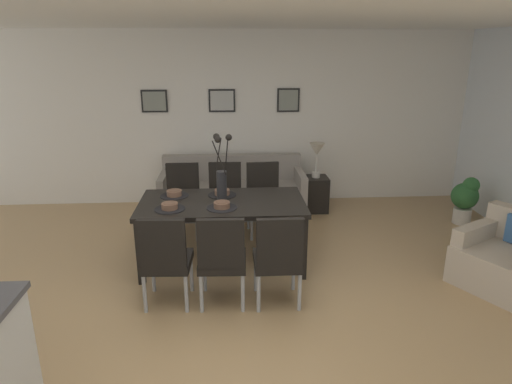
# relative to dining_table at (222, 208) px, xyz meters

# --- Properties ---
(ground_plane) EXTENTS (9.00, 9.00, 0.00)m
(ground_plane) POSITION_rel_dining_table_xyz_m (0.16, -1.01, -0.67)
(ground_plane) COLOR tan
(back_wall_panel) EXTENTS (9.00, 0.10, 2.60)m
(back_wall_panel) POSITION_rel_dining_table_xyz_m (0.16, 2.24, 0.63)
(back_wall_panel) COLOR white
(back_wall_panel) RESTS_ON ground
(ceiling_panel) EXTENTS (9.00, 7.20, 0.08)m
(ceiling_panel) POSITION_rel_dining_table_xyz_m (0.16, -0.61, 1.97)
(ceiling_panel) COLOR white
(dining_table) EXTENTS (1.80, 0.96, 0.74)m
(dining_table) POSITION_rel_dining_table_xyz_m (0.00, 0.00, 0.00)
(dining_table) COLOR black
(dining_table) RESTS_ON ground
(dining_chair_near_left) EXTENTS (0.46, 0.46, 0.92)m
(dining_chair_near_left) POSITION_rel_dining_table_xyz_m (-0.52, -0.86, -0.15)
(dining_chair_near_left) COLOR black
(dining_chair_near_left) RESTS_ON ground
(dining_chair_near_right) EXTENTS (0.44, 0.44, 0.92)m
(dining_chair_near_right) POSITION_rel_dining_table_xyz_m (-0.52, 0.91, -0.15)
(dining_chair_near_right) COLOR black
(dining_chair_near_right) RESTS_ON ground
(dining_chair_far_left) EXTENTS (0.46, 0.46, 0.92)m
(dining_chair_far_left) POSITION_rel_dining_table_xyz_m (-0.00, -0.89, -0.15)
(dining_chair_far_left) COLOR black
(dining_chair_far_left) RESTS_ON ground
(dining_chair_far_right) EXTENTS (0.46, 0.46, 0.92)m
(dining_chair_far_right) POSITION_rel_dining_table_xyz_m (0.02, 0.91, -0.15)
(dining_chair_far_right) COLOR black
(dining_chair_far_right) RESTS_ON ground
(dining_chair_mid_left) EXTENTS (0.44, 0.44, 0.92)m
(dining_chair_mid_left) POSITION_rel_dining_table_xyz_m (0.52, -0.91, -0.15)
(dining_chair_mid_left) COLOR black
(dining_chair_mid_left) RESTS_ON ground
(dining_chair_mid_right) EXTENTS (0.47, 0.47, 0.92)m
(dining_chair_mid_right) POSITION_rel_dining_table_xyz_m (0.53, 0.88, -0.15)
(dining_chair_mid_right) COLOR black
(dining_chair_mid_right) RESTS_ON ground
(centerpiece_vase) EXTENTS (0.21, 0.23, 0.73)m
(centerpiece_vase) POSITION_rel_dining_table_xyz_m (0.00, 0.00, 0.36)
(centerpiece_vase) COLOR #232326
(centerpiece_vase) RESTS_ON dining_table
(placemat_near_left) EXTENTS (0.32, 0.32, 0.01)m
(placemat_near_left) POSITION_rel_dining_table_xyz_m (-0.54, -0.22, 0.08)
(placemat_near_left) COLOR black
(placemat_near_left) RESTS_ON dining_table
(bowl_near_left) EXTENTS (0.17, 0.17, 0.07)m
(bowl_near_left) POSITION_rel_dining_table_xyz_m (-0.54, -0.22, 0.12)
(bowl_near_left) COLOR brown
(bowl_near_left) RESTS_ON dining_table
(placemat_near_right) EXTENTS (0.32, 0.32, 0.01)m
(placemat_near_right) POSITION_rel_dining_table_xyz_m (-0.54, 0.22, 0.08)
(placemat_near_right) COLOR black
(placemat_near_right) RESTS_ON dining_table
(bowl_near_right) EXTENTS (0.17, 0.17, 0.07)m
(bowl_near_right) POSITION_rel_dining_table_xyz_m (-0.54, 0.22, 0.12)
(bowl_near_right) COLOR brown
(bowl_near_right) RESTS_ON dining_table
(placemat_far_left) EXTENTS (0.32, 0.32, 0.01)m
(placemat_far_left) POSITION_rel_dining_table_xyz_m (0.00, -0.22, 0.08)
(placemat_far_left) COLOR black
(placemat_far_left) RESTS_ON dining_table
(bowl_far_left) EXTENTS (0.17, 0.17, 0.07)m
(bowl_far_left) POSITION_rel_dining_table_xyz_m (0.00, -0.22, 0.12)
(bowl_far_left) COLOR brown
(bowl_far_left) RESTS_ON dining_table
(placemat_far_right) EXTENTS (0.32, 0.32, 0.01)m
(placemat_far_right) POSITION_rel_dining_table_xyz_m (0.00, 0.22, 0.08)
(placemat_far_right) COLOR black
(placemat_far_right) RESTS_ON dining_table
(bowl_far_right) EXTENTS (0.17, 0.17, 0.07)m
(bowl_far_right) POSITION_rel_dining_table_xyz_m (0.00, 0.22, 0.12)
(bowl_far_right) COLOR brown
(bowl_far_right) RESTS_ON dining_table
(sofa) EXTENTS (2.08, 0.84, 0.80)m
(sofa) POSITION_rel_dining_table_xyz_m (0.13, 1.69, -0.39)
(sofa) COLOR gray
(sofa) RESTS_ON ground
(side_table) EXTENTS (0.36, 0.36, 0.52)m
(side_table) POSITION_rel_dining_table_xyz_m (1.36, 1.64, -0.41)
(side_table) COLOR black
(side_table) RESTS_ON ground
(table_lamp) EXTENTS (0.22, 0.22, 0.51)m
(table_lamp) POSITION_rel_dining_table_xyz_m (1.36, 1.64, 0.23)
(table_lamp) COLOR beige
(table_lamp) RESTS_ON side_table
(armchair) EXTENTS (1.09, 1.09, 0.75)m
(armchair) POSITION_rel_dining_table_xyz_m (2.89, -0.69, -0.38)
(armchair) COLOR #B7A893
(armchair) RESTS_ON ground
(framed_picture_left) EXTENTS (0.38, 0.03, 0.33)m
(framed_picture_left) POSITION_rel_dining_table_xyz_m (-1.00, 2.17, 0.92)
(framed_picture_left) COLOR black
(framed_picture_center) EXTENTS (0.39, 0.03, 0.34)m
(framed_picture_center) POSITION_rel_dining_table_xyz_m (0.00, 2.17, 0.92)
(framed_picture_center) COLOR black
(framed_picture_right) EXTENTS (0.34, 0.03, 0.35)m
(framed_picture_right) POSITION_rel_dining_table_xyz_m (1.00, 2.17, 0.92)
(framed_picture_right) COLOR black
(potted_plant) EXTENTS (0.36, 0.36, 0.67)m
(potted_plant) POSITION_rel_dining_table_xyz_m (3.32, 1.00, -0.29)
(potted_plant) COLOR silver
(potted_plant) RESTS_ON ground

